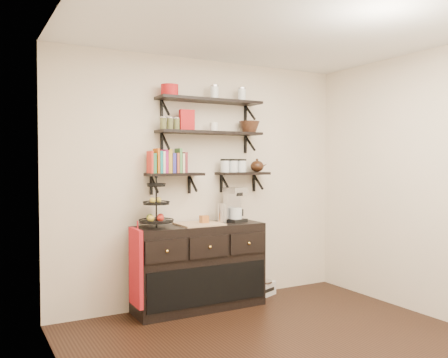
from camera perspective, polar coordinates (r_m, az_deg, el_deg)
floor at (r=4.13m, az=9.35°, el=-20.24°), size 3.50×3.50×0.00m
ceiling at (r=3.99m, az=9.58°, el=18.58°), size 3.50×3.50×0.02m
back_wall at (r=5.31m, az=-2.31°, el=-0.27°), size 3.50×0.02×2.70m
left_wall at (r=3.07m, az=-17.15°, el=-2.01°), size 0.02×3.50×2.70m
right_wall at (r=5.10m, az=25.10°, el=-0.55°), size 0.02×3.50×2.70m
shelf_top at (r=5.23m, az=-1.67°, el=9.37°), size 1.20×0.27×0.23m
shelf_mid at (r=5.20m, az=-1.67°, el=5.54°), size 1.20×0.27×0.23m
shelf_low_left at (r=5.03m, az=-6.00°, el=0.48°), size 0.60×0.25×0.23m
shelf_low_right at (r=5.41m, az=2.24°, el=0.60°), size 0.60×0.25×0.23m
cookbooks at (r=5.00m, az=-6.55°, el=2.05°), size 0.43×0.15×0.26m
glass_canisters at (r=5.34m, az=1.15°, el=1.52°), size 0.32×0.10×0.13m
sideboard at (r=5.13m, az=-3.02°, el=-10.46°), size 1.40×0.50×0.92m
fruit_stand at (r=4.85m, az=-8.12°, el=-3.76°), size 0.34×0.34×0.51m
candle at (r=5.08m, az=-2.41°, el=-4.84°), size 0.08×0.08×0.08m
coffee_maker at (r=5.27m, az=1.21°, el=-3.19°), size 0.26×0.25×0.38m
thermal_carafe at (r=5.15m, az=-0.15°, el=-4.13°), size 0.11×0.11×0.22m
apron at (r=4.76m, az=-10.56°, el=-10.42°), size 0.04×0.32×0.76m
radio at (r=5.71m, az=4.85°, el=-12.96°), size 0.33×0.26×0.18m
recipe_box at (r=5.08m, az=-4.50°, el=7.07°), size 0.16×0.07×0.22m
walnut_bowl at (r=5.45m, az=3.06°, el=6.26°), size 0.24×0.24×0.13m
ramekins at (r=5.22m, az=-1.25°, el=6.26°), size 0.09×0.09×0.10m
teapot at (r=5.51m, az=4.00°, el=1.66°), size 0.24×0.20×0.16m
red_pot at (r=5.04m, az=-6.56°, el=10.54°), size 0.18×0.18×0.12m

